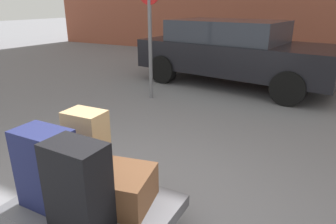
{
  "coord_description": "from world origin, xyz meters",
  "views": [
    {
      "loc": [
        1.39,
        -1.44,
        1.76
      ],
      "look_at": [
        0.0,
        1.2,
        0.69
      ],
      "focal_mm": 32.25,
      "sensor_mm": 36.0,
      "label": 1
    }
  ],
  "objects_px": {
    "suitcase_black_rear_right": "(78,186)",
    "suitcase_navy_center": "(46,169)",
    "luggage_cart": "(95,210)",
    "suitcase_tan_front_left": "(88,146)",
    "suitcase_brown_rear_left": "(116,187)",
    "parked_car": "(234,51)",
    "no_parking_sign": "(150,25)"
  },
  "relations": [
    {
      "from": "luggage_cart",
      "to": "suitcase_navy_center",
      "type": "bearing_deg",
      "value": -150.79
    },
    {
      "from": "no_parking_sign",
      "to": "luggage_cart",
      "type": "bearing_deg",
      "value": -65.62
    },
    {
      "from": "suitcase_black_rear_right",
      "to": "suitcase_navy_center",
      "type": "xyz_separation_m",
      "value": [
        -0.37,
        0.07,
        -0.01
      ]
    },
    {
      "from": "luggage_cart",
      "to": "suitcase_brown_rear_left",
      "type": "height_order",
      "value": "suitcase_brown_rear_left"
    },
    {
      "from": "suitcase_brown_rear_left",
      "to": "parked_car",
      "type": "relative_size",
      "value": 0.12
    },
    {
      "from": "suitcase_black_rear_right",
      "to": "no_parking_sign",
      "type": "xyz_separation_m",
      "value": [
        -1.67,
        3.72,
        0.74
      ]
    },
    {
      "from": "suitcase_brown_rear_left",
      "to": "no_parking_sign",
      "type": "bearing_deg",
      "value": 105.79
    },
    {
      "from": "suitcase_navy_center",
      "to": "no_parking_sign",
      "type": "relative_size",
      "value": 0.27
    },
    {
      "from": "luggage_cart",
      "to": "parked_car",
      "type": "relative_size",
      "value": 0.26
    },
    {
      "from": "suitcase_black_rear_right",
      "to": "no_parking_sign",
      "type": "distance_m",
      "value": 4.14
    },
    {
      "from": "no_parking_sign",
      "to": "suitcase_navy_center",
      "type": "bearing_deg",
      "value": -70.36
    },
    {
      "from": "luggage_cart",
      "to": "suitcase_navy_center",
      "type": "relative_size",
      "value": 1.99
    },
    {
      "from": "suitcase_brown_rear_left",
      "to": "suitcase_tan_front_left",
      "type": "bearing_deg",
      "value": 146.53
    },
    {
      "from": "luggage_cart",
      "to": "suitcase_tan_front_left",
      "type": "bearing_deg",
      "value": 135.58
    },
    {
      "from": "luggage_cart",
      "to": "parked_car",
      "type": "bearing_deg",
      "value": 95.19
    },
    {
      "from": "suitcase_brown_rear_left",
      "to": "parked_car",
      "type": "height_order",
      "value": "parked_car"
    },
    {
      "from": "parked_car",
      "to": "no_parking_sign",
      "type": "height_order",
      "value": "no_parking_sign"
    },
    {
      "from": "luggage_cart",
      "to": "suitcase_brown_rear_left",
      "type": "relative_size",
      "value": 2.29
    },
    {
      "from": "luggage_cart",
      "to": "suitcase_navy_center",
      "type": "xyz_separation_m",
      "value": [
        -0.28,
        -0.16,
        0.37
      ]
    },
    {
      "from": "suitcase_black_rear_right",
      "to": "suitcase_tan_front_left",
      "type": "bearing_deg",
      "value": 127.77
    },
    {
      "from": "luggage_cart",
      "to": "suitcase_tan_front_left",
      "type": "xyz_separation_m",
      "value": [
        -0.26,
        0.26,
        0.38
      ]
    },
    {
      "from": "luggage_cart",
      "to": "parked_car",
      "type": "height_order",
      "value": "parked_car"
    },
    {
      "from": "suitcase_black_rear_right",
      "to": "suitcase_navy_center",
      "type": "distance_m",
      "value": 0.37
    },
    {
      "from": "suitcase_brown_rear_left",
      "to": "luggage_cart",
      "type": "bearing_deg",
      "value": -159.99
    },
    {
      "from": "suitcase_tan_front_left",
      "to": "suitcase_navy_center",
      "type": "distance_m",
      "value": 0.42
    },
    {
      "from": "suitcase_black_rear_right",
      "to": "suitcase_navy_center",
      "type": "height_order",
      "value": "suitcase_black_rear_right"
    },
    {
      "from": "suitcase_tan_front_left",
      "to": "parked_car",
      "type": "relative_size",
      "value": 0.14
    },
    {
      "from": "luggage_cart",
      "to": "parked_car",
      "type": "xyz_separation_m",
      "value": [
        -0.48,
        5.3,
        0.49
      ]
    },
    {
      "from": "parked_car",
      "to": "luggage_cart",
      "type": "bearing_deg",
      "value": -84.81
    },
    {
      "from": "luggage_cart",
      "to": "parked_car",
      "type": "distance_m",
      "value": 5.34
    },
    {
      "from": "suitcase_black_rear_right",
      "to": "luggage_cart",
      "type": "bearing_deg",
      "value": 113.03
    },
    {
      "from": "suitcase_tan_front_left",
      "to": "suitcase_navy_center",
      "type": "relative_size",
      "value": 1.02
    }
  ]
}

